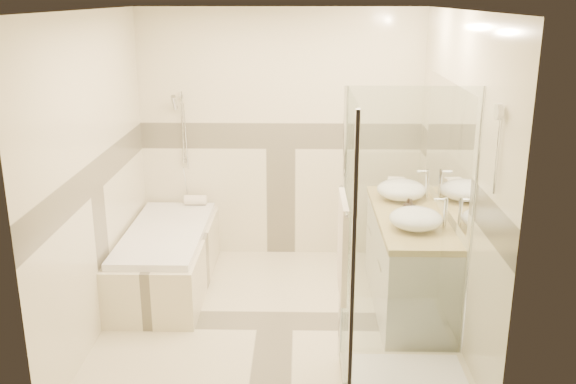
{
  "coord_description": "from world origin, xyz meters",
  "views": [
    {
      "loc": [
        0.21,
        -4.79,
        2.6
      ],
      "look_at": [
        0.1,
        0.25,
        1.05
      ],
      "focal_mm": 40.0,
      "sensor_mm": 36.0,
      "label": 1
    }
  ],
  "objects_px": {
    "vessel_sink_far": "(416,219)",
    "amenity_bottle_b": "(408,206)",
    "vanity": "(408,261)",
    "vessel_sink_near": "(401,190)",
    "amenity_bottle_a": "(411,209)",
    "bathtub": "(167,255)",
    "shower_enclosure": "(394,325)"
  },
  "relations": [
    {
      "from": "vanity",
      "to": "amenity_bottle_b",
      "type": "bearing_deg",
      "value": 157.72
    },
    {
      "from": "bathtub",
      "to": "vessel_sink_near",
      "type": "xyz_separation_m",
      "value": [
        2.13,
        0.06,
        0.63
      ]
    },
    {
      "from": "amenity_bottle_b",
      "to": "vanity",
      "type": "bearing_deg",
      "value": -22.28
    },
    {
      "from": "bathtub",
      "to": "amenity_bottle_b",
      "type": "relative_size",
      "value": 12.79
    },
    {
      "from": "amenity_bottle_a",
      "to": "amenity_bottle_b",
      "type": "relative_size",
      "value": 1.25
    },
    {
      "from": "vanity",
      "to": "vessel_sink_far",
      "type": "xyz_separation_m",
      "value": [
        -0.02,
        -0.36,
        0.51
      ]
    },
    {
      "from": "amenity_bottle_b",
      "to": "bathtub",
      "type": "bearing_deg",
      "value": 170.88
    },
    {
      "from": "vessel_sink_far",
      "to": "amenity_bottle_b",
      "type": "distance_m",
      "value": 0.37
    },
    {
      "from": "vessel_sink_far",
      "to": "amenity_bottle_a",
      "type": "xyz_separation_m",
      "value": [
        0.0,
        0.23,
        0.0
      ]
    },
    {
      "from": "vessel_sink_far",
      "to": "vanity",
      "type": "bearing_deg",
      "value": 86.8
    },
    {
      "from": "vanity",
      "to": "bathtub",
      "type": "bearing_deg",
      "value": 170.75
    },
    {
      "from": "vessel_sink_near",
      "to": "bathtub",
      "type": "bearing_deg",
      "value": -178.48
    },
    {
      "from": "amenity_bottle_a",
      "to": "amenity_bottle_b",
      "type": "xyz_separation_m",
      "value": [
        0.0,
        0.13,
        -0.02
      ]
    },
    {
      "from": "shower_enclosure",
      "to": "bathtub",
      "type": "bearing_deg",
      "value": 138.9
    },
    {
      "from": "amenity_bottle_b",
      "to": "vessel_sink_near",
      "type": "bearing_deg",
      "value": 90.0
    },
    {
      "from": "bathtub",
      "to": "vessel_sink_far",
      "type": "distance_m",
      "value": 2.33
    },
    {
      "from": "vanity",
      "to": "vessel_sink_near",
      "type": "distance_m",
      "value": 0.65
    },
    {
      "from": "vessel_sink_far",
      "to": "amenity_bottle_b",
      "type": "bearing_deg",
      "value": 90.0
    },
    {
      "from": "shower_enclosure",
      "to": "vessel_sink_near",
      "type": "distance_m",
      "value": 1.75
    },
    {
      "from": "vessel_sink_near",
      "to": "vanity",
      "type": "bearing_deg",
      "value": -87.19
    },
    {
      "from": "vessel_sink_near",
      "to": "amenity_bottle_a",
      "type": "distance_m",
      "value": 0.53
    },
    {
      "from": "vessel_sink_far",
      "to": "amenity_bottle_a",
      "type": "bearing_deg",
      "value": 90.0
    },
    {
      "from": "bathtub",
      "to": "shower_enclosure",
      "type": "relative_size",
      "value": 0.83
    },
    {
      "from": "vessel_sink_near",
      "to": "amenity_bottle_a",
      "type": "xyz_separation_m",
      "value": [
        0.0,
        -0.53,
        -0.0
      ]
    },
    {
      "from": "vanity",
      "to": "amenity_bottle_a",
      "type": "xyz_separation_m",
      "value": [
        -0.02,
        -0.12,
        0.51
      ]
    },
    {
      "from": "vanity",
      "to": "vessel_sink_near",
      "type": "xyz_separation_m",
      "value": [
        -0.02,
        0.41,
        0.51
      ]
    },
    {
      "from": "bathtub",
      "to": "amenity_bottle_a",
      "type": "relative_size",
      "value": 10.22
    },
    {
      "from": "vanity",
      "to": "amenity_bottle_a",
      "type": "height_order",
      "value": "amenity_bottle_a"
    },
    {
      "from": "bathtub",
      "to": "amenity_bottle_a",
      "type": "xyz_separation_m",
      "value": [
        2.13,
        -0.47,
        0.63
      ]
    },
    {
      "from": "bathtub",
      "to": "vessel_sink_far",
      "type": "bearing_deg",
      "value": -18.36
    },
    {
      "from": "shower_enclosure",
      "to": "vessel_sink_far",
      "type": "bearing_deg",
      "value": 73.38
    },
    {
      "from": "vanity",
      "to": "amenity_bottle_b",
      "type": "xyz_separation_m",
      "value": [
        -0.02,
        0.01,
        0.49
      ]
    }
  ]
}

